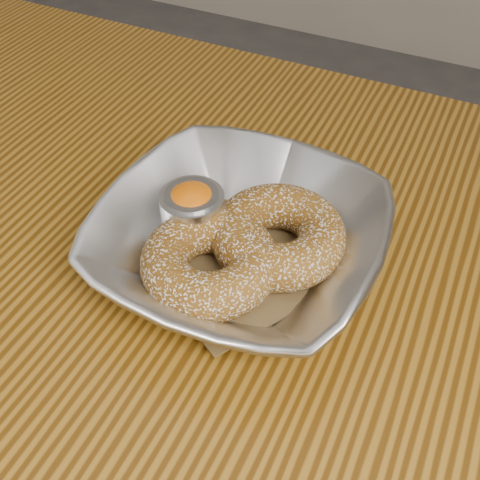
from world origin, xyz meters
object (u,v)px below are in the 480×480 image
at_px(serving_bowl, 240,241).
at_px(donut_back, 278,235).
at_px(table, 230,373).
at_px(ramekin, 193,213).
at_px(donut_front, 210,262).

bearing_deg(serving_bowl, donut_back, 35.12).
xyz_separation_m(table, serving_bowl, (-0.01, 0.05, 0.13)).
bearing_deg(donut_back, ramekin, -171.21).
relative_size(table, serving_bowl, 5.10).
bearing_deg(donut_back, table, -102.24).
distance_m(donut_back, ramekin, 0.08).
height_order(table, donut_front, donut_front).
bearing_deg(serving_bowl, table, -75.67).
relative_size(serving_bowl, donut_front, 2.10).
xyz_separation_m(serving_bowl, ramekin, (-0.05, 0.01, 0.01)).
bearing_deg(table, donut_front, 146.89).
bearing_deg(table, ramekin, 137.84).
relative_size(table, donut_front, 10.71).
bearing_deg(ramekin, donut_back, 8.79).
bearing_deg(donut_back, serving_bowl, -144.88).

